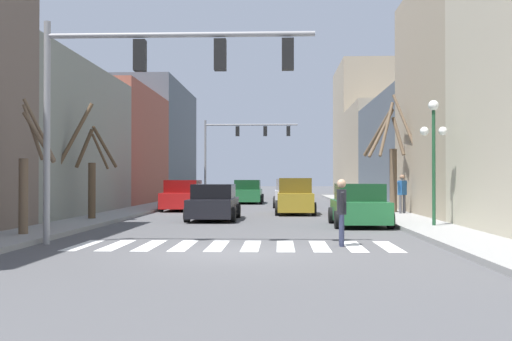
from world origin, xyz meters
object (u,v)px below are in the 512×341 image
Objects in this scene: car_parked_right_near at (214,203)px; car_parked_left_far at (359,206)px; pedestrian_waiting_at_curb at (402,190)px; street_tree_right_far at (28,178)px; street_tree_left_mid at (391,157)px; traffic_signal_near at (148,77)px; pedestrian_on_left_sidewalk at (342,206)px; street_tree_right_mid at (90,169)px; car_parked_left_mid at (248,192)px; car_parked_left_near at (295,197)px; car_at_intersection at (183,196)px; street_lamp_right_corner at (434,137)px; car_driving_away_lane at (289,194)px; traffic_signal_far at (239,140)px.

car_parked_left_far is at bearing 62.55° from car_parked_right_near.
street_tree_right_far is (-13.19, -10.88, 0.59)m from pedestrian_waiting_at_curb.
street_tree_left_mid is at bearing 114.48° from car_parked_right_near.
pedestrian_on_left_sidewalk is (5.19, -0.06, -3.47)m from traffic_signal_near.
pedestrian_on_left_sidewalk is 0.37× the size of street_tree_right_mid.
street_tree_right_mid reaches higher than car_parked_left_mid.
traffic_signal_near reaches higher than street_tree_right_far.
traffic_signal_near reaches higher than car_parked_left_near.
car_parked_left_far is 11.73m from street_tree_right_far.
car_at_intersection is at bearing 63.56° from car_parked_left_near.
street_lamp_right_corner is 10.28m from car_parked_left_near.
car_parked_left_near is at bearing 140.24° from car_parked_right_near.
street_tree_left_mid is (3.79, 13.50, 1.81)m from pedestrian_on_left_sidewalk.
street_tree_right_far is (-10.44, -5.24, 1.07)m from car_parked_left_far.
car_parked_right_near is at bearing 27.30° from pedestrian_on_left_sidewalk.
pedestrian_on_left_sidewalk is at bearing 8.26° from car_parked_left_mid.
car_at_intersection is at bearing 124.80° from car_driving_away_lane.
street_tree_right_far is (-12.87, -12.02, -1.04)m from street_tree_left_mid.
car_parked_right_near is 5.62m from car_parked_left_near.
traffic_signal_far is 4.37× the size of pedestrian_waiting_at_curb.
car_parked_right_near is (-5.82, 3.02, -0.02)m from car_parked_left_far.
street_tree_left_mid is 1.43× the size of street_tree_right_far.
street_lamp_right_corner is 13.57m from street_tree_right_mid.
car_parked_right_near is 0.96× the size of car_parked_left_mid.
street_lamp_right_corner is 16.91m from car_driving_away_lane.
street_tree_right_far is at bearing -136.96° from street_tree_left_mid.
traffic_signal_far is at bearing 11.44° from car_parked_left_near.
pedestrian_waiting_at_curb is 2.01m from street_tree_left_mid.
street_tree_right_mid is (-9.41, 8.34, 1.14)m from pedestrian_on_left_sidewalk.
car_driving_away_lane is at bearing 78.88° from traffic_signal_near.
car_at_intersection reaches higher than car_parked_left_far.
car_parked_left_mid is 1.12× the size of car_at_intersection.
street_lamp_right_corner is 1.00× the size of car_at_intersection.
car_parked_left_far is 0.85× the size of car_parked_left_mid.
traffic_signal_near is at bearing -62.98° from street_tree_right_mid.
car_parked_right_near is 9.52m from street_tree_right_far.
car_driving_away_lane is at bearing -73.41° from traffic_signal_far.
street_tree_left_mid is at bearing 56.26° from traffic_signal_near.
traffic_signal_near reaches higher than pedestrian_waiting_at_curb.
traffic_signal_far is 33.66m from street_tree_right_far.
pedestrian_waiting_at_curb is (8.01, -14.49, 0.44)m from car_parked_left_mid.
traffic_signal_far is at bearing -178.64° from car_parked_right_near.
traffic_signal_near is at bearing 135.51° from car_parked_left_far.
pedestrian_on_left_sidewalk is 12.63m from street_tree_right_mid.
traffic_signal_near is 27.09m from car_parked_left_mid.
car_parked_left_near is at bearing 33.83° from street_tree_right_mid.
traffic_signal_far reaches higher than car_parked_left_mid.
street_lamp_right_corner reaches higher than pedestrian_waiting_at_curb.
traffic_signal_far is at bearing 80.63° from street_tree_right_mid.
pedestrian_waiting_at_curb is at bearing 28.95° from car_parked_left_mid.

